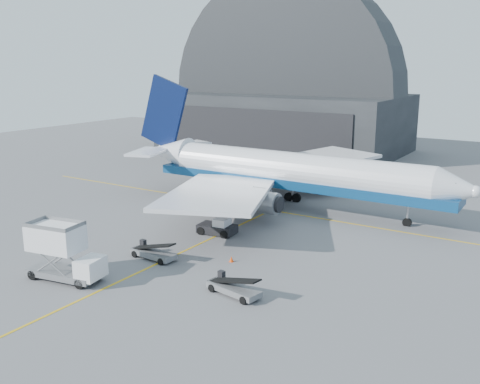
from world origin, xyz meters
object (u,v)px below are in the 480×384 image
Objects in this scene: airliner at (282,171)px; catering_truck at (62,253)px; belt_loader_a at (153,253)px; belt_loader_b at (233,288)px; pushback_tug at (218,228)px.

catering_truck is at bearing -98.28° from airliner.
catering_truck is at bearing -108.23° from belt_loader_a.
airliner is 28.63m from belt_loader_b.
pushback_tug is at bearing 67.07° from catering_truck.
belt_loader_a is (-0.98, -9.71, -0.11)m from pushback_tug.
belt_loader_a is 1.00× the size of belt_loader_b.
belt_loader_a is at bearing 58.63° from catering_truck.
airliner is at bearing 81.85° from pushback_tug.
airliner is 24.26m from belt_loader_a.
belt_loader_a is 11.46m from belt_loader_b.
catering_truck is 1.69× the size of pushback_tug.
catering_truck is at bearing -149.92° from belt_loader_b.
belt_loader_b is (14.32, 5.26, -1.85)m from catering_truck.
airliner reaches higher than belt_loader_b.
airliner is 9.24× the size of belt_loader_a.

